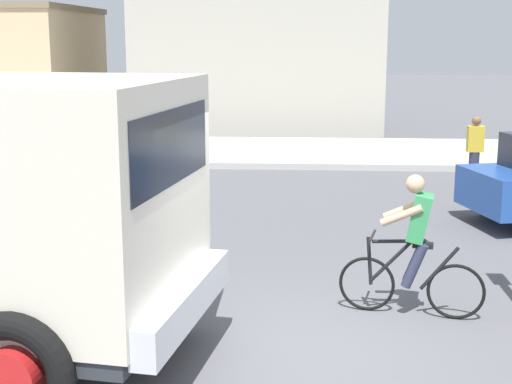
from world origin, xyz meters
TOP-DOWN VIEW (x-y plane):
  - ground_plane at (0.00, 0.00)m, footprint 120.00×120.00m
  - sidewalk_far at (0.00, 13.44)m, footprint 80.00×5.00m
  - cyclist at (1.43, 1.14)m, footprint 1.70×0.57m
  - pedestrian_near_kerb at (3.82, 8.71)m, footprint 0.34×0.22m
  - building_mid_block at (-1.54, 20.00)m, footprint 8.83×5.59m

SIDE VIEW (x-z plane):
  - ground_plane at x=0.00m, z-range 0.00..0.00m
  - sidewalk_far at x=0.00m, z-range 0.00..0.16m
  - pedestrian_near_kerb at x=3.82m, z-range 0.04..1.66m
  - cyclist at x=1.43m, z-range 0.00..1.72m
  - building_mid_block at x=-1.54m, z-range 0.00..6.42m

